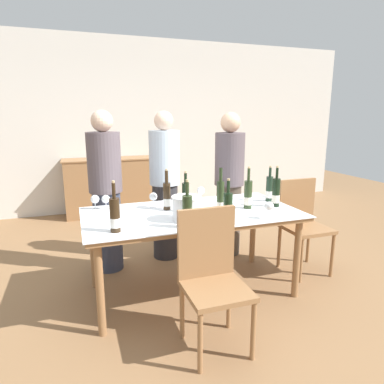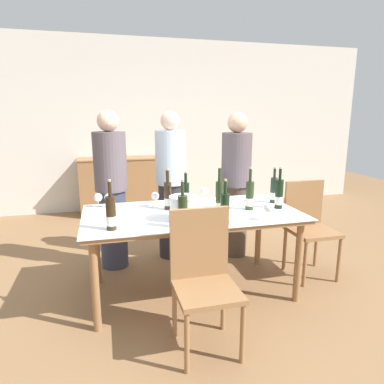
% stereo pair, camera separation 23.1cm
% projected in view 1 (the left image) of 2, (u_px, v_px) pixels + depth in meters
% --- Properties ---
extents(ground_plane, '(12.00, 12.00, 0.00)m').
position_uv_depth(ground_plane, '(192.00, 291.00, 3.16)').
color(ground_plane, olive).
extents(back_wall, '(8.00, 0.10, 2.80)m').
position_uv_depth(back_wall, '(131.00, 126.00, 5.70)').
color(back_wall, silver).
rests_on(back_wall, ground_plane).
extents(sideboard_cabinet, '(1.43, 0.46, 0.91)m').
position_uv_depth(sideboard_cabinet, '(110.00, 187.00, 5.50)').
color(sideboard_cabinet, '#996B42').
rests_on(sideboard_cabinet, ground_plane).
extents(dining_table, '(1.86, 0.97, 0.76)m').
position_uv_depth(dining_table, '(192.00, 219.00, 3.01)').
color(dining_table, '#996B42').
rests_on(dining_table, ground_plane).
extents(ice_bucket, '(0.24, 0.24, 0.20)m').
position_uv_depth(ice_bucket, '(186.00, 208.00, 2.73)').
color(ice_bucket, white).
rests_on(ice_bucket, dining_table).
extents(wine_bottle_0, '(0.06, 0.06, 0.36)m').
position_uv_depth(wine_bottle_0, '(186.00, 198.00, 2.97)').
color(wine_bottle_0, black).
rests_on(wine_bottle_0, dining_table).
extents(wine_bottle_1, '(0.07, 0.07, 0.35)m').
position_uv_depth(wine_bottle_1, '(269.00, 189.00, 3.35)').
color(wine_bottle_1, '#1E3323').
rests_on(wine_bottle_1, dining_table).
extents(wine_bottle_2, '(0.07, 0.07, 0.37)m').
position_uv_depth(wine_bottle_2, '(167.00, 196.00, 3.04)').
color(wine_bottle_2, '#332314').
rests_on(wine_bottle_2, dining_table).
extents(wine_bottle_3, '(0.07, 0.07, 0.38)m').
position_uv_depth(wine_bottle_3, '(248.00, 195.00, 3.08)').
color(wine_bottle_3, '#28381E').
rests_on(wine_bottle_3, dining_table).
extents(wine_bottle_4, '(0.06, 0.06, 0.41)m').
position_uv_depth(wine_bottle_4, '(220.00, 199.00, 2.84)').
color(wine_bottle_4, '#28381E').
rests_on(wine_bottle_4, dining_table).
extents(wine_bottle_5, '(0.07, 0.07, 0.36)m').
position_uv_depth(wine_bottle_5, '(228.00, 209.00, 2.67)').
color(wine_bottle_5, black).
rests_on(wine_bottle_5, dining_table).
extents(wine_bottle_6, '(0.08, 0.08, 0.37)m').
position_uv_depth(wine_bottle_6, '(187.00, 213.00, 2.55)').
color(wine_bottle_6, '#28381E').
rests_on(wine_bottle_6, dining_table).
extents(wine_bottle_7, '(0.07, 0.07, 0.38)m').
position_uv_depth(wine_bottle_7, '(276.00, 193.00, 3.15)').
color(wine_bottle_7, black).
rests_on(wine_bottle_7, dining_table).
extents(wine_bottle_8, '(0.08, 0.08, 0.38)m').
position_uv_depth(wine_bottle_8, '(115.00, 216.00, 2.46)').
color(wine_bottle_8, '#332314').
rests_on(wine_bottle_8, dining_table).
extents(wine_glass_0, '(0.08, 0.08, 0.13)m').
position_uv_depth(wine_glass_0, '(95.00, 200.00, 3.06)').
color(wine_glass_0, white).
rests_on(wine_glass_0, dining_table).
extents(wine_glass_1, '(0.08, 0.08, 0.13)m').
position_uv_depth(wine_glass_1, '(201.00, 191.00, 3.42)').
color(wine_glass_1, white).
rests_on(wine_glass_1, dining_table).
extents(wine_glass_2, '(0.08, 0.08, 0.14)m').
position_uv_depth(wine_glass_2, '(269.00, 207.00, 2.78)').
color(wine_glass_2, white).
rests_on(wine_glass_2, dining_table).
extents(wine_glass_3, '(0.07, 0.07, 0.14)m').
position_uv_depth(wine_glass_3, '(153.00, 197.00, 3.12)').
color(wine_glass_3, white).
rests_on(wine_glass_3, dining_table).
extents(wine_glass_4, '(0.07, 0.07, 0.13)m').
position_uv_depth(wine_glass_4, '(106.00, 200.00, 3.06)').
color(wine_glass_4, white).
rests_on(wine_glass_4, dining_table).
extents(chair_near_front, '(0.42, 0.42, 0.96)m').
position_uv_depth(chair_near_front, '(211.00, 270.00, 2.35)').
color(chair_near_front, '#996B42').
rests_on(chair_near_front, ground_plane).
extents(chair_right_end, '(0.42, 0.42, 0.94)m').
position_uv_depth(chair_right_end, '(302.00, 219.00, 3.51)').
color(chair_right_end, '#996B42').
rests_on(chair_right_end, ground_plane).
extents(person_host, '(0.33, 0.33, 1.63)m').
position_uv_depth(person_host, '(106.00, 193.00, 3.44)').
color(person_host, '#383F56').
rests_on(person_host, ground_plane).
extents(person_guest_left, '(0.33, 0.33, 1.63)m').
position_uv_depth(person_guest_left, '(165.00, 187.00, 3.75)').
color(person_guest_left, '#2D2D33').
rests_on(person_guest_left, ground_plane).
extents(person_guest_right, '(0.33, 0.33, 1.61)m').
position_uv_depth(person_guest_right, '(229.00, 185.00, 3.86)').
color(person_guest_right, '#51473D').
rests_on(person_guest_right, ground_plane).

